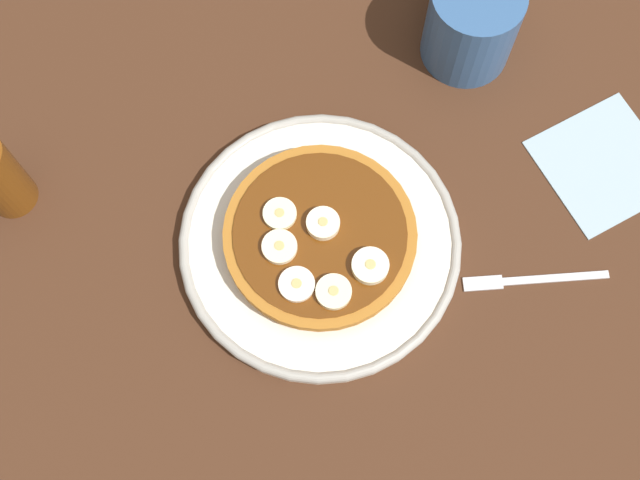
% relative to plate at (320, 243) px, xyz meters
% --- Properties ---
extents(ground_plane, '(1.40, 1.40, 0.03)m').
position_rel_plate_xyz_m(ground_plane, '(0.00, 0.00, -0.02)').
color(ground_plane, '#422616').
extents(plate, '(0.25, 0.25, 0.02)m').
position_rel_plate_xyz_m(plate, '(0.00, 0.00, 0.00)').
color(plate, silver).
rests_on(plate, ground_plane).
extents(pancake_stack, '(0.17, 0.17, 0.02)m').
position_rel_plate_xyz_m(pancake_stack, '(0.00, -0.00, 0.02)').
color(pancake_stack, '#AC692E').
rests_on(pancake_stack, plate).
extents(banana_slice_0, '(0.03, 0.03, 0.01)m').
position_rel_plate_xyz_m(banana_slice_0, '(0.01, -0.01, 0.03)').
color(banana_slice_0, '#FBEBC1').
rests_on(banana_slice_0, pancake_stack).
extents(banana_slice_1, '(0.03, 0.03, 0.01)m').
position_rel_plate_xyz_m(banana_slice_1, '(-0.05, 0.01, 0.03)').
color(banana_slice_1, beige).
rests_on(banana_slice_1, pancake_stack).
extents(banana_slice_2, '(0.03, 0.03, 0.01)m').
position_rel_plate_xyz_m(banana_slice_2, '(-0.04, 0.04, 0.03)').
color(banana_slice_2, '#F2E1C5').
rests_on(banana_slice_2, pancake_stack).
extents(banana_slice_3, '(0.03, 0.03, 0.01)m').
position_rel_plate_xyz_m(banana_slice_3, '(0.03, 0.03, 0.03)').
color(banana_slice_3, beige).
rests_on(banana_slice_3, pancake_stack).
extents(banana_slice_4, '(0.03, 0.03, 0.01)m').
position_rel_plate_xyz_m(banana_slice_4, '(-0.04, -0.03, 0.03)').
color(banana_slice_4, '#F8F1C6').
rests_on(banana_slice_4, pancake_stack).
extents(banana_slice_5, '(0.03, 0.03, 0.01)m').
position_rel_plate_xyz_m(banana_slice_5, '(-0.00, 0.04, 0.03)').
color(banana_slice_5, '#F7E5B9').
rests_on(banana_slice_5, pancake_stack).
extents(coffee_mug, '(0.12, 0.09, 0.09)m').
position_rel_plate_xyz_m(coffee_mug, '(0.14, -0.21, 0.04)').
color(coffee_mug, '#33598C').
rests_on(coffee_mug, ground_plane).
extents(napkin, '(0.12, 0.12, 0.00)m').
position_rel_plate_xyz_m(napkin, '(-0.02, -0.28, -0.01)').
color(napkin, '#99B2BF').
rests_on(napkin, ground_plane).
extents(fork, '(0.05, 0.13, 0.01)m').
position_rel_plate_xyz_m(fork, '(-0.10, -0.16, -0.01)').
color(fork, silver).
rests_on(fork, ground_plane).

